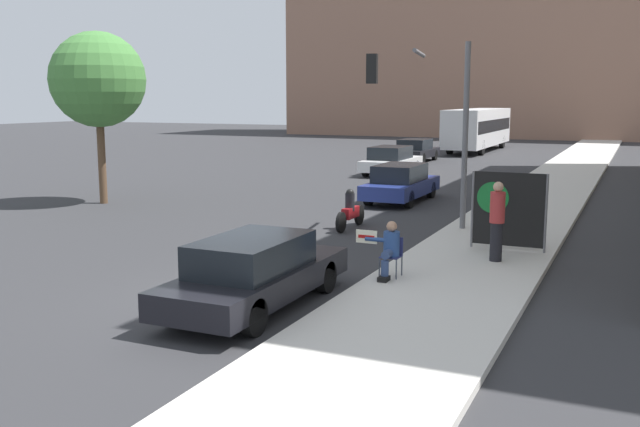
# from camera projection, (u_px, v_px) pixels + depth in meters

# --- Properties ---
(ground_plane) EXTENTS (160.00, 160.00, 0.00)m
(ground_plane) POSITION_uv_depth(u_px,v_px,m) (238.00, 298.00, 13.91)
(ground_plane) COLOR #303033
(sidewalk_curb) EXTENTS (3.34, 90.00, 0.14)m
(sidewalk_curb) POSITION_uv_depth(u_px,v_px,m) (535.00, 203.00, 25.91)
(sidewalk_curb) COLOR beige
(sidewalk_curb) RESTS_ON ground_plane
(building_backdrop_far) EXTENTS (52.00, 12.00, 22.91)m
(building_backdrop_far) POSITION_uv_depth(u_px,v_px,m) (551.00, 19.00, 69.34)
(building_backdrop_far) COLOR #936B56
(building_backdrop_far) RESTS_ON ground_plane
(seated_protester) EXTENTS (0.97, 0.77, 1.18)m
(seated_protester) POSITION_uv_depth(u_px,v_px,m) (389.00, 248.00, 14.85)
(seated_protester) COLOR #474C56
(seated_protester) RESTS_ON sidewalk_curb
(jogger_on_sidewalk) EXTENTS (0.34, 0.34, 1.84)m
(jogger_on_sidewalk) POSITION_uv_depth(u_px,v_px,m) (497.00, 220.00, 16.28)
(jogger_on_sidewalk) COLOR black
(jogger_on_sidewalk) RESTS_ON sidewalk_curb
(protest_banner) EXTENTS (1.83, 0.06, 1.92)m
(protest_banner) POSITION_uv_depth(u_px,v_px,m) (508.00, 209.00, 17.48)
(protest_banner) COLOR slate
(protest_banner) RESTS_ON sidewalk_curb
(traffic_light_pole) EXTENTS (2.89, 2.66, 5.26)m
(traffic_light_pole) POSITION_uv_depth(u_px,v_px,m) (428.00, 103.00, 20.21)
(traffic_light_pole) COLOR slate
(traffic_light_pole) RESTS_ON sidewalk_curb
(parked_car_curbside) EXTENTS (1.71, 4.69, 1.35)m
(parked_car_curbside) POSITION_uv_depth(u_px,v_px,m) (255.00, 272.00, 13.11)
(parked_car_curbside) COLOR black
(parked_car_curbside) RESTS_ON ground_plane
(car_on_road_nearest) EXTENTS (1.73, 4.61, 1.42)m
(car_on_road_nearest) POSITION_uv_depth(u_px,v_px,m) (401.00, 183.00, 26.59)
(car_on_road_nearest) COLOR navy
(car_on_road_nearest) RESTS_ON ground_plane
(car_on_road_midblock) EXTENTS (1.89, 4.74, 1.43)m
(car_on_road_midblock) POSITION_uv_depth(u_px,v_px,m) (391.00, 160.00, 36.09)
(car_on_road_midblock) COLOR white
(car_on_road_midblock) RESTS_ON ground_plane
(car_on_road_distant) EXTENTS (1.88, 4.37, 1.37)m
(car_on_road_distant) POSITION_uv_depth(u_px,v_px,m) (415.00, 150.00, 43.42)
(car_on_road_distant) COLOR black
(car_on_road_distant) RESTS_ON ground_plane
(city_bus_on_road) EXTENTS (2.49, 12.16, 3.04)m
(city_bus_on_road) POSITION_uv_depth(u_px,v_px,m) (478.00, 127.00, 51.74)
(city_bus_on_road) COLOR silver
(city_bus_on_road) RESTS_ON ground_plane
(motorcycle_on_road) EXTENTS (0.28, 2.04, 1.20)m
(motorcycle_on_road) POSITION_uv_depth(u_px,v_px,m) (350.00, 211.00, 21.16)
(motorcycle_on_road) COLOR maroon
(motorcycle_on_road) RESTS_ON ground_plane
(street_tree_near_curb) EXTENTS (3.43, 3.43, 6.22)m
(street_tree_near_curb) POSITION_uv_depth(u_px,v_px,m) (98.00, 80.00, 25.62)
(street_tree_near_curb) COLOR brown
(street_tree_near_curb) RESTS_ON ground_plane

